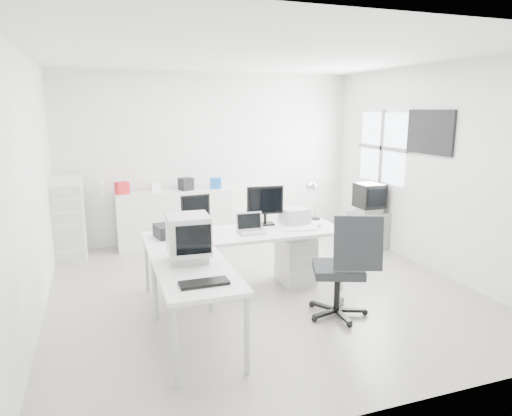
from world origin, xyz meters
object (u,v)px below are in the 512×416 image
object	(u,v)px
office_chair	(338,264)
crt_tv	(369,198)
lcd_monitor_small	(196,213)
crt_monitor	(188,236)
inkjet_printer	(173,230)
laptop	(252,225)
laser_printer	(295,216)
drawer_pedestal	(296,260)
sideboard	(175,218)
filing_cabinet	(69,219)
tv_cabinet	(368,230)
side_desk	(196,307)
lcd_monitor_large	(265,206)
main_desk	(245,261)

from	to	relation	value
office_chair	crt_tv	distance (m)	2.65
lcd_monitor_small	crt_monitor	xyz separation A→B (m)	(-0.30, -1.10, 0.03)
inkjet_printer	office_chair	world-z (taller)	office_chair
laptop	office_chair	world-z (taller)	office_chair
laser_printer	crt_tv	size ratio (longest dim) A/B	0.66
drawer_pedestal	laser_printer	distance (m)	0.57
sideboard	drawer_pedestal	bearing A→B (deg)	-60.75
crt_tv	filing_cabinet	distance (m)	4.61
lcd_monitor_small	sideboard	xyz separation A→B (m)	(0.05, 1.94, -0.52)
laptop	laser_printer	size ratio (longest dim) A/B	0.96
tv_cabinet	filing_cabinet	distance (m)	4.61
tv_cabinet	sideboard	size ratio (longest dim) A/B	0.32
inkjet_printer	filing_cabinet	size ratio (longest dim) A/B	0.33
side_desk	crt_monitor	bearing A→B (deg)	90.00
office_chair	sideboard	size ratio (longest dim) A/B	0.63
filing_cabinet	lcd_monitor_small	bearing A→B (deg)	-48.65
side_desk	drawer_pedestal	xyz separation A→B (m)	(1.55, 1.15, -0.08)
drawer_pedestal	laptop	distance (m)	0.87
side_desk	laptop	bearing A→B (deg)	48.01
crt_monitor	crt_tv	size ratio (longest dim) A/B	1.01
inkjet_printer	lcd_monitor_small	size ratio (longest dim) A/B	0.91
drawer_pedestal	laser_printer	bearing A→B (deg)	73.61
laptop	filing_cabinet	bearing A→B (deg)	137.62
crt_monitor	lcd_monitor_large	bearing A→B (deg)	45.45
lcd_monitor_small	crt_monitor	world-z (taller)	crt_monitor
crt_monitor	tv_cabinet	distance (m)	3.84
office_chair	tv_cabinet	world-z (taller)	office_chair
side_desk	sideboard	size ratio (longest dim) A/B	0.76
sideboard	laptop	bearing A→B (deg)	-76.50
laptop	crt_monitor	size ratio (longest dim) A/B	0.63
laptop	tv_cabinet	world-z (taller)	laptop
drawer_pedestal	main_desk	bearing A→B (deg)	-175.91
inkjet_printer	tv_cabinet	bearing A→B (deg)	6.33
inkjet_printer	crt_monitor	distance (m)	0.97
laptop	sideboard	distance (m)	2.39
inkjet_printer	crt_monitor	size ratio (longest dim) A/B	0.80
office_chair	main_desk	bearing A→B (deg)	147.53
lcd_monitor_small	laptop	xyz separation A→B (m)	(0.60, -0.35, -0.12)
lcd_monitor_small	tv_cabinet	world-z (taller)	lcd_monitor_small
sideboard	filing_cabinet	size ratio (longest dim) A/B	1.48
laptop	laser_printer	world-z (taller)	laptop
laser_printer	lcd_monitor_small	bearing A→B (deg)	171.74
filing_cabinet	laptop	bearing A→B (deg)	-44.45
drawer_pedestal	crt_monitor	bearing A→B (deg)	-149.86
drawer_pedestal	office_chair	world-z (taller)	office_chair
laptop	tv_cabinet	bearing A→B (deg)	27.76
lcd_monitor_large	sideboard	xyz separation A→B (m)	(-0.85, 1.94, -0.54)
lcd_monitor_large	tv_cabinet	size ratio (longest dim) A/B	0.83
lcd_monitor_small	laptop	distance (m)	0.70
crt_tv	side_desk	bearing A→B (deg)	-146.79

